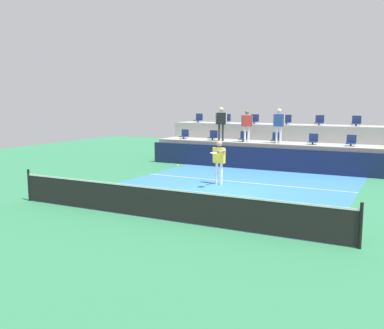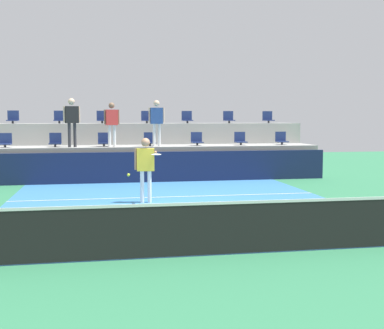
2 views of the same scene
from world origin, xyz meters
name	(u,v)px [view 1 (image 1 of 2)]	position (x,y,z in m)	size (l,w,h in m)	color
ground_plane	(219,193)	(0.00, 0.00, 0.00)	(40.00, 40.00, 0.00)	#2D754C
court_inner_paint	(230,188)	(0.00, 1.00, 0.00)	(9.00, 10.00, 0.01)	teal
court_service_line	(243,182)	(0.00, 2.40, 0.01)	(9.00, 0.06, 0.00)	white
tennis_net	(162,203)	(0.00, -4.00, 0.50)	(10.48, 0.08, 1.07)	black
sponsor_backboard	(269,159)	(0.00, 6.00, 0.55)	(13.00, 0.16, 1.10)	#141E42
seating_tier_lower	(277,155)	(0.00, 7.30, 0.62)	(13.00, 1.80, 1.25)	#9E9E99
seating_tier_upper	(286,143)	(0.00, 9.10, 1.05)	(13.00, 1.80, 2.10)	#9E9E99
stadium_chair_lower_far_left	(184,135)	(-5.33, 7.23, 1.46)	(0.44, 0.40, 0.52)	#2D2D33
stadium_chair_lower_left	(213,136)	(-3.56, 7.23, 1.46)	(0.44, 0.40, 0.52)	#2D2D33
stadium_chair_lower_mid_left	(244,137)	(-1.77, 7.23, 1.46)	(0.44, 0.40, 0.52)	#2D2D33
stadium_chair_lower_center	(276,138)	(-0.03, 7.23, 1.46)	(0.44, 0.40, 0.52)	#2D2D33
stadium_chair_lower_mid_right	(313,140)	(1.82, 7.23, 1.46)	(0.44, 0.40, 0.52)	#2D2D33
stadium_chair_lower_right	(351,141)	(3.58, 7.23, 1.46)	(0.44, 0.40, 0.52)	#2D2D33
stadium_chair_upper_far_left	(199,119)	(-5.33, 9.03, 2.31)	(0.44, 0.40, 0.52)	#2D2D33
stadium_chair_upper_left	(226,119)	(-3.52, 9.03, 2.31)	(0.44, 0.40, 0.52)	#2D2D33
stadium_chair_upper_mid_left	(255,120)	(-1.82, 9.03, 2.31)	(0.44, 0.40, 0.52)	#2D2D33
stadium_chair_upper_center	(287,120)	(0.02, 9.03, 2.31)	(0.44, 0.40, 0.52)	#2D2D33
stadium_chair_upper_mid_right	(319,121)	(1.74, 9.03, 2.31)	(0.44, 0.40, 0.52)	#2D2D33
stadium_chair_upper_right	(356,122)	(3.56, 9.03, 2.31)	(0.44, 0.40, 0.52)	#2D2D33
tennis_player	(219,158)	(-0.70, 1.53, 1.10)	(0.64, 1.25, 1.78)	white
spectator_in_grey	(221,120)	(-2.92, 6.85, 2.34)	(0.61, 0.29, 1.79)	#2D2D33
spectator_in_white	(247,123)	(-1.47, 6.85, 2.23)	(0.58, 0.25, 1.64)	white
spectator_leaning_on_rail	(279,122)	(0.20, 6.85, 2.30)	(0.60, 0.23, 1.73)	white
tennis_ball	(178,166)	(-1.30, -0.77, 1.04)	(0.07, 0.07, 0.07)	#CCE033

